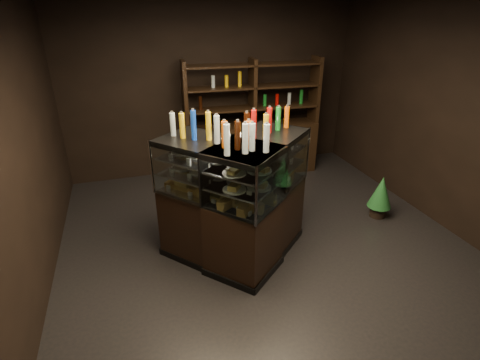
% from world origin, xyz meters
% --- Properties ---
extents(ground, '(5.00, 5.00, 0.00)m').
position_xyz_m(ground, '(0.00, 0.00, 0.00)').
color(ground, black).
rests_on(ground, ground).
extents(room_shell, '(5.02, 5.02, 3.01)m').
position_xyz_m(room_shell, '(0.00, 0.00, 1.94)').
color(room_shell, black).
rests_on(room_shell, ground).
extents(display_case, '(1.87, 1.47, 1.48)m').
position_xyz_m(display_case, '(-0.39, -0.25, 0.49)').
color(display_case, black).
rests_on(display_case, ground).
extents(food_display, '(1.45, 1.04, 0.45)m').
position_xyz_m(food_display, '(-0.39, -0.25, 1.11)').
color(food_display, '#C59046').
rests_on(food_display, display_case).
extents(bottles_top, '(1.27, 0.90, 0.30)m').
position_xyz_m(bottles_top, '(-0.39, -0.24, 1.61)').
color(bottles_top, silver).
rests_on(bottles_top, display_case).
extents(potted_conifer, '(0.33, 0.33, 0.70)m').
position_xyz_m(potted_conifer, '(1.80, 0.05, 0.40)').
color(potted_conifer, black).
rests_on(potted_conifer, ground).
extents(back_shelving, '(2.32, 0.56, 2.00)m').
position_xyz_m(back_shelving, '(0.56, 2.05, 0.61)').
color(back_shelving, black).
rests_on(back_shelving, ground).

